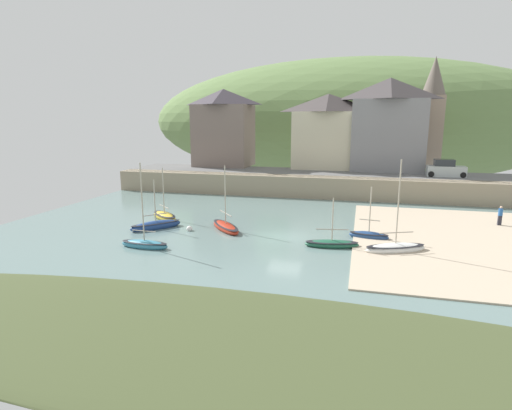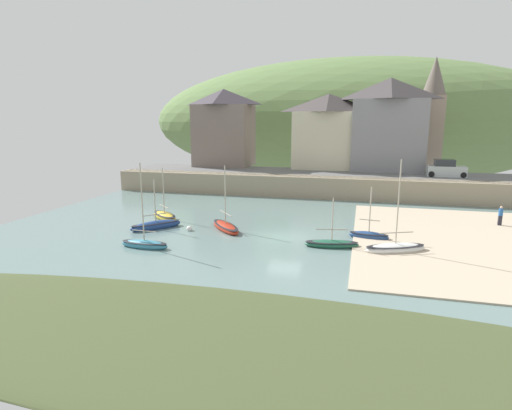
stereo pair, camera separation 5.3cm
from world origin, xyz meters
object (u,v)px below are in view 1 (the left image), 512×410
Objects in this scene: waterfront_building_right at (388,124)px; sailboat_white_hull at (395,248)px; fishing_boat_green at (369,235)px; sailboat_tall_mast at (332,244)px; church_with_spire at (432,112)px; sailboat_blue_trim at (145,244)px; mooring_buoy at (189,229)px; waterfront_building_centre at (328,131)px; sailboat_far_left at (156,225)px; person_on_slipway at (500,215)px; waterfront_building_left at (224,127)px; sailboat_nearest_shore at (226,227)px; parked_car_near_slipway at (446,169)px; dinghy_open_wooden at (165,216)px.

sailboat_white_hull is (-0.44, -26.87, -7.90)m from waterfront_building_right.
sailboat_tall_mast is at bearing -123.53° from fishing_boat_green.
church_with_spire is 2.23× the size of sailboat_white_hull.
sailboat_white_hull is 1.05× the size of sailboat_blue_trim.
waterfront_building_right reaches higher than sailboat_tall_mast.
waterfront_building_right is 23.23× the size of mooring_buoy.
waterfront_building_centre is 28.63m from sailboat_white_hull.
person_on_slipway is at bearing -32.87° from sailboat_far_left.
sailboat_white_hull is at bearing -11.04° from sailboat_tall_mast.
sailboat_nearest_shore is (8.34, -24.25, -7.45)m from waterfront_building_left.
waterfront_building_right is at bearing 57.64° from mooring_buoy.
church_with_spire reaches higher than sailboat_tall_mast.
sailboat_far_left is at bearing 165.42° from sailboat_tall_mast.
parked_car_near_slipway is at bearing 42.98° from mooring_buoy.
parked_car_near_slipway reaches higher than sailboat_tall_mast.
waterfront_building_left is at bearing 180.00° from waterfront_building_right.
sailboat_blue_trim is (-22.80, -34.20, -9.48)m from church_with_spire.
waterfront_building_right is 1.87× the size of sailboat_blue_trim.
church_with_spire reaches higher than sailboat_blue_trim.
waterfront_building_left is 32.55m from sailboat_tall_mast.
sailboat_nearest_shore is at bearing 21.26° from mooring_buoy.
sailboat_nearest_shore is (-8.66, 2.48, 0.03)m from sailboat_tall_mast.
sailboat_blue_trim is at bearing -119.76° from waterfront_building_right.
sailboat_far_left is 5.07m from sailboat_blue_trim.
waterfront_building_left is at bearing 138.33° from fishing_boat_green.
church_with_spire reaches higher than waterfront_building_left.
church_with_spire reaches higher than sailboat_far_left.
sailboat_white_hull is 15.67m from mooring_buoy.
person_on_slipway is at bearing -79.90° from parked_car_near_slipway.
person_on_slipway is (25.71, 12.67, 0.72)m from sailboat_blue_trim.
parked_car_near_slipway reaches higher than fishing_boat_green.
parked_car_near_slipway is 13.38m from person_on_slipway.
parked_car_near_slipway is (6.73, 22.37, 2.93)m from sailboat_white_hull.
fishing_boat_green is 13.96m from mooring_buoy.
mooring_buoy is at bearing -122.36° from waterfront_building_right.
parked_car_near_slipway is (6.29, -4.50, -4.97)m from waterfront_building_right.
fishing_boat_green is 12.42m from person_on_slipway.
fishing_boat_green is (-7.67, -27.99, -9.50)m from church_with_spire.
sailboat_tall_mast is 24.97m from parked_car_near_slipway.
waterfront_building_right reaches higher than waterfront_building_left.
waterfront_building_centre is at bearing 74.09° from sailboat_blue_trim.
person_on_slipway is at bearing -47.80° from waterfront_building_centre.
parked_car_near_slipway is (8.42, 19.49, 2.96)m from fishing_boat_green.
waterfront_building_right is at bearing 88.98° from dinghy_open_wooden.
waterfront_building_left is at bearing 113.22° from sailboat_tall_mast.
sailboat_white_hull is at bearing -51.69° from waterfront_building_left.
sailboat_white_hull reaches higher than parked_car_near_slipway.
parked_car_near_slipway reaches higher than person_on_slipway.
fishing_boat_green is (-1.69, 2.88, -0.03)m from sailboat_white_hull.
waterfront_building_left is 23.31m from dinghy_open_wooden.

